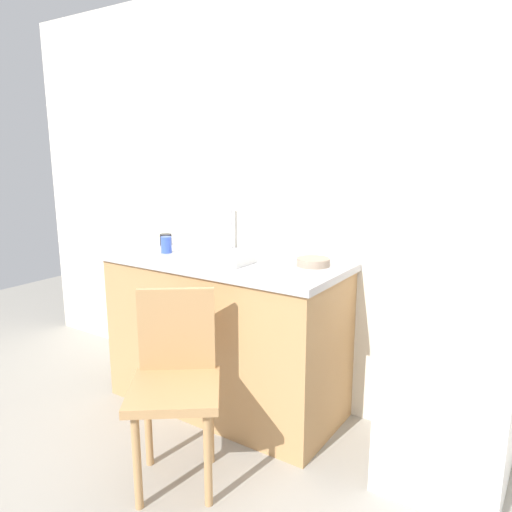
{
  "coord_description": "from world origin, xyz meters",
  "views": [
    {
      "loc": [
        1.25,
        -1.5,
        1.51
      ],
      "look_at": [
        -0.14,
        0.6,
        0.97
      ],
      "focal_mm": 33.79,
      "sensor_mm": 36.0,
      "label": 1
    }
  ],
  "objects_px": {
    "refrigerator": "(453,363)",
    "dish_tray": "(225,258)",
    "terracotta_bowl": "(313,262)",
    "cup_white": "(198,248)",
    "cup_black": "(166,239)",
    "chair": "(175,378)",
    "cup_blue": "(166,245)"
  },
  "relations": [
    {
      "from": "refrigerator",
      "to": "dish_tray",
      "type": "relative_size",
      "value": 4.15
    },
    {
      "from": "refrigerator",
      "to": "cup_black",
      "type": "bearing_deg",
      "value": 177.13
    },
    {
      "from": "refrigerator",
      "to": "cup_white",
      "type": "relative_size",
      "value": 13.34
    },
    {
      "from": "dish_tray",
      "to": "cup_black",
      "type": "height_order",
      "value": "cup_black"
    },
    {
      "from": "terracotta_bowl",
      "to": "cup_white",
      "type": "height_order",
      "value": "cup_white"
    },
    {
      "from": "cup_white",
      "to": "cup_black",
      "type": "height_order",
      "value": "cup_white"
    },
    {
      "from": "terracotta_bowl",
      "to": "cup_black",
      "type": "xyz_separation_m",
      "value": [
        -1.07,
        -0.0,
        0.02
      ]
    },
    {
      "from": "dish_tray",
      "to": "terracotta_bowl",
      "type": "height_order",
      "value": "dish_tray"
    },
    {
      "from": "terracotta_bowl",
      "to": "cup_white",
      "type": "xyz_separation_m",
      "value": [
        -0.69,
        -0.13,
        0.02
      ]
    },
    {
      "from": "cup_black",
      "to": "cup_white",
      "type": "bearing_deg",
      "value": -18.81
    },
    {
      "from": "chair",
      "to": "terracotta_bowl",
      "type": "height_order",
      "value": "terracotta_bowl"
    },
    {
      "from": "dish_tray",
      "to": "cup_white",
      "type": "bearing_deg",
      "value": 164.77
    },
    {
      "from": "dish_tray",
      "to": "cup_blue",
      "type": "height_order",
      "value": "cup_blue"
    },
    {
      "from": "cup_white",
      "to": "cup_black",
      "type": "xyz_separation_m",
      "value": [
        -0.38,
        0.13,
        -0.01
      ]
    },
    {
      "from": "cup_white",
      "to": "cup_blue",
      "type": "xyz_separation_m",
      "value": [
        -0.2,
        -0.05,
        0.01
      ]
    },
    {
      "from": "chair",
      "to": "cup_white",
      "type": "distance_m",
      "value": 0.88
    },
    {
      "from": "cup_black",
      "to": "cup_blue",
      "type": "relative_size",
      "value": 0.78
    },
    {
      "from": "refrigerator",
      "to": "cup_black",
      "type": "height_order",
      "value": "refrigerator"
    },
    {
      "from": "refrigerator",
      "to": "cup_black",
      "type": "distance_m",
      "value": 1.87
    },
    {
      "from": "terracotta_bowl",
      "to": "cup_black",
      "type": "height_order",
      "value": "cup_black"
    },
    {
      "from": "dish_tray",
      "to": "cup_white",
      "type": "relative_size",
      "value": 3.21
    },
    {
      "from": "chair",
      "to": "cup_black",
      "type": "bearing_deg",
      "value": 98.21
    },
    {
      "from": "chair",
      "to": "cup_black",
      "type": "height_order",
      "value": "cup_black"
    },
    {
      "from": "dish_tray",
      "to": "terracotta_bowl",
      "type": "relative_size",
      "value": 1.57
    },
    {
      "from": "chair",
      "to": "cup_black",
      "type": "distance_m",
      "value": 1.18
    },
    {
      "from": "cup_black",
      "to": "dish_tray",
      "type": "bearing_deg",
      "value": -17.39
    },
    {
      "from": "cup_blue",
      "to": "refrigerator",
      "type": "bearing_deg",
      "value": 3.15
    },
    {
      "from": "refrigerator",
      "to": "cup_black",
      "type": "relative_size",
      "value": 15.09
    },
    {
      "from": "refrigerator",
      "to": "cup_blue",
      "type": "relative_size",
      "value": 11.83
    },
    {
      "from": "terracotta_bowl",
      "to": "cup_white",
      "type": "bearing_deg",
      "value": -169.37
    },
    {
      "from": "chair",
      "to": "cup_blue",
      "type": "bearing_deg",
      "value": 98.4
    },
    {
      "from": "chair",
      "to": "cup_white",
      "type": "xyz_separation_m",
      "value": [
        -0.39,
        0.64,
        0.46
      ]
    }
  ]
}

